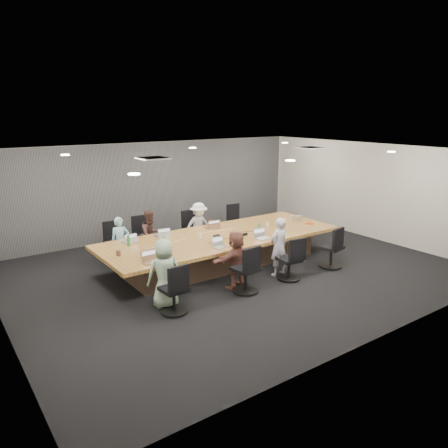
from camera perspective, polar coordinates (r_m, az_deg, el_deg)
floor at (r=10.50m, az=1.26°, el=-6.00°), size 10.00×8.00×0.00m
ceiling at (r=9.87m, az=1.35°, el=9.39°), size 10.00×8.00×0.00m
wall_back at (r=13.46m, az=-8.88°, el=4.60°), size 10.00×0.00×2.80m
wall_front at (r=7.40m, az=20.08°, el=-4.39°), size 10.00×0.00×2.80m
wall_right at (r=13.62m, az=18.54°, el=4.13°), size 0.00×8.00×2.80m
curtain at (r=13.39m, az=-8.73°, el=4.55°), size 9.80×0.04×2.80m
conference_table at (r=10.76m, az=-0.31°, el=-3.24°), size 6.00×2.20×0.74m
chair_0 at (r=11.28m, az=-14.00°, el=-2.80°), size 0.57×0.57×0.81m
chair_1 at (r=11.57m, az=-10.24°, el=-1.99°), size 0.64×0.64×0.88m
chair_2 at (r=12.22m, az=-4.15°, el=-1.11°), size 0.54×0.54×0.79m
chair_3 at (r=13.09m, az=1.84°, el=-0.07°), size 0.58×0.58×0.77m
chair_4 at (r=8.28m, az=-6.57°, el=-8.95°), size 0.57×0.57×0.79m
chair_5 at (r=9.13m, az=2.84°, el=-6.37°), size 0.63×0.63×0.86m
chair_6 at (r=9.90m, az=8.48°, el=-5.02°), size 0.60×0.60×0.79m
chair_7 at (r=10.86m, az=13.85°, el=-3.38°), size 0.67×0.67×0.84m
person_0 at (r=10.91m, az=-13.39°, el=-2.26°), size 0.50×0.39×1.21m
laptop_0 at (r=10.38m, az=-12.30°, el=-2.24°), size 0.33×0.24×0.02m
person_1 at (r=11.21m, az=-9.53°, el=-1.40°), size 0.70×0.58×1.29m
laptop_1 at (r=10.70m, az=-8.27°, el=-1.54°), size 0.33×0.24×0.02m
person_2 at (r=11.87m, az=-3.30°, el=-0.30°), size 0.88×0.56×1.30m
laptop_2 at (r=11.39m, az=-1.84°, el=-0.40°), size 0.37×0.28×0.02m
person_4 at (r=8.46m, az=-7.77°, el=-6.39°), size 0.74×0.56×1.36m
laptop_4 at (r=8.91m, az=-9.43°, el=-4.92°), size 0.36×0.26×0.02m
person_5 at (r=9.33m, az=1.53°, el=-4.63°), size 1.21×0.64×1.25m
laptop_5 at (r=9.71m, az=-0.40°, el=-3.06°), size 0.30×0.21×0.02m
person_6 at (r=10.05m, az=7.17°, el=-2.95°), size 0.51×0.35×1.37m
laptop_6 at (r=10.43m, az=5.16°, el=-1.87°), size 0.35×0.25×0.02m
bottle_green_left at (r=10.03m, az=-12.37°, el=-2.16°), size 0.09×0.09×0.24m
bottle_green_right at (r=10.78m, az=4.61°, el=-0.66°), size 0.09×0.09×0.25m
bottle_clear at (r=9.80m, az=-7.38°, el=-2.34°), size 0.09×0.09×0.24m
cup_white_far at (r=10.44m, az=-3.09°, el=-1.55°), size 0.11×0.11×0.11m
cup_white_near at (r=11.56m, az=5.69°, el=-0.05°), size 0.08×0.08×0.09m
mug_brown at (r=9.44m, az=-13.62°, el=-3.70°), size 0.10×0.10×0.11m
mic_left at (r=9.97m, az=-0.74°, el=-2.54°), size 0.19×0.16×0.03m
mic_right at (r=10.59m, az=-0.98°, el=-1.53°), size 0.17×0.14×0.03m
stapler at (r=10.66m, az=2.71°, el=-1.35°), size 0.16×0.05×0.06m
canvas_bag at (r=12.27m, az=9.53°, el=0.77°), size 0.25×0.16×0.13m
snack_packet at (r=11.96m, az=11.08°, el=0.11°), size 0.21×0.21×0.04m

